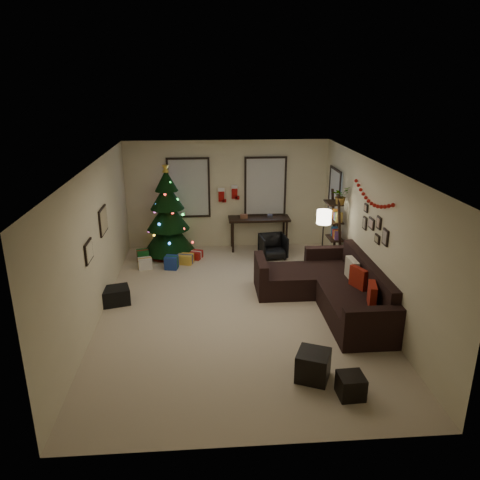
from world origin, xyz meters
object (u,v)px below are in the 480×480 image
at_px(desk, 259,221).
at_px(bookshelf, 336,233).
at_px(desk_chair, 273,246).
at_px(christmas_tree, 168,218).
at_px(sofa, 332,289).

xyz_separation_m(desk, bookshelf, (1.52, -1.52, 0.16)).
relative_size(desk, bookshelf, 0.84).
relative_size(desk_chair, bookshelf, 0.32).
bearing_deg(christmas_tree, bookshelf, -18.02).
bearing_deg(desk, sofa, -71.97).
distance_m(sofa, bookshelf, 1.82).
xyz_separation_m(christmas_tree, sofa, (3.26, -2.88, -0.65)).
distance_m(christmas_tree, bookshelf, 3.94).
relative_size(sofa, desk_chair, 5.27).
bearing_deg(bookshelf, sofa, -106.48).
relative_size(christmas_tree, bookshelf, 1.26).
relative_size(sofa, desk, 1.99).
bearing_deg(bookshelf, desk_chair, 145.30).
bearing_deg(desk, bookshelf, -44.91).
bearing_deg(bookshelf, desk, 135.09).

